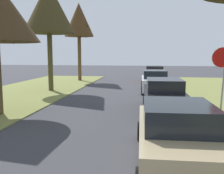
% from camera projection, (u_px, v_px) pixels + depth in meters
% --- Properties ---
extents(stop_sign_far, '(0.81, 0.44, 2.96)m').
position_uv_depth(stop_sign_far, '(223.00, 69.00, 9.59)').
color(stop_sign_far, '#9EA0A5').
rests_on(stop_sign_far, grass_verge_right).
extents(street_tree_left_mid_b, '(3.70, 3.70, 7.80)m').
position_uv_depth(street_tree_left_mid_b, '(49.00, 8.00, 18.10)').
color(street_tree_left_mid_b, '#494323').
rests_on(street_tree_left_mid_b, grass_verge_left).
extents(street_tree_left_far, '(2.95, 2.95, 7.74)m').
position_uv_depth(street_tree_left_far, '(79.00, 20.00, 25.25)').
color(street_tree_left_far, brown).
rests_on(street_tree_left_far, grass_verge_left).
extents(parked_sedan_tan, '(2.05, 4.45, 1.57)m').
position_uv_depth(parked_sedan_tan, '(176.00, 136.00, 6.24)').
color(parked_sedan_tan, tan).
rests_on(parked_sedan_tan, ground).
extents(parked_sedan_black, '(2.05, 4.45, 1.57)m').
position_uv_depth(parked_sedan_black, '(164.00, 96.00, 12.12)').
color(parked_sedan_black, black).
rests_on(parked_sedan_black, ground).
extents(parked_sedan_white, '(2.05, 4.45, 1.57)m').
position_uv_depth(parked_sedan_white, '(155.00, 82.00, 18.43)').
color(parked_sedan_white, white).
rests_on(parked_sedan_white, ground).
extents(parked_sedan_red, '(2.05, 4.45, 1.57)m').
position_uv_depth(parked_sedan_red, '(154.00, 74.00, 25.27)').
color(parked_sedan_red, red).
rests_on(parked_sedan_red, ground).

